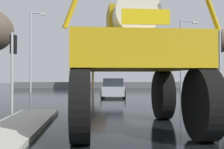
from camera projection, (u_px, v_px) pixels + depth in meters
name	position (u px, v px, depth m)	size (l,w,h in m)	color
ground_plane	(114.00, 98.00, 21.20)	(120.00, 120.00, 0.00)	black
median_island	(15.00, 128.00, 8.23)	(1.60, 8.27, 0.15)	#B2AFA8
oversize_sprayer	(131.00, 61.00, 8.58)	(3.89, 5.55, 4.37)	black
sedan_ahead	(113.00, 88.00, 22.24)	(2.19, 4.24, 1.52)	#B7B7BF
traffic_signal_near_left	(13.00, 54.00, 12.37)	(0.24, 0.54, 3.60)	#A8AAAF
traffic_signal_near_right	(218.00, 52.00, 13.10)	(0.24, 0.54, 3.86)	#A8AAAF
traffic_signal_far_left	(87.00, 65.00, 28.56)	(0.24, 0.55, 3.99)	#A8AAAF
streetlight_far_left	(32.00, 48.00, 29.26)	(1.65, 0.24, 8.59)	#A8AAAF
streetlight_far_right	(182.00, 52.00, 27.94)	(1.83, 0.24, 7.44)	#A8AAAF
bare_tree_right	(217.00, 42.00, 23.07)	(2.42, 2.42, 5.67)	#473828
bare_tree_far_center	(93.00, 57.00, 38.24)	(3.87, 3.87, 6.10)	#473828
roadside_barrier	(103.00, 85.00, 41.06)	(25.95, 0.24, 0.90)	#59595B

